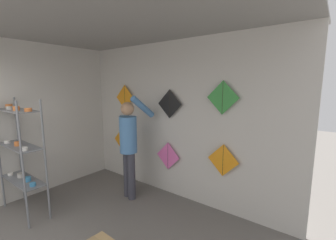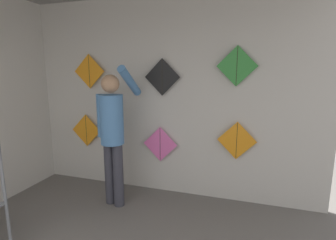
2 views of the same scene
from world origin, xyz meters
name	(u,v)px [view 2 (image 2 of 2)]	position (x,y,z in m)	size (l,w,h in m)	color
back_panel	(157,98)	(0.00, 3.32, 1.40)	(4.64, 0.06, 2.80)	beige
shopkeeper	(113,129)	(-0.40, 2.71, 1.05)	(0.46, 0.61, 1.87)	#383842
kite_0	(86,130)	(-1.17, 3.23, 0.86)	(0.51, 0.01, 0.51)	orange
kite_1	(160,144)	(0.07, 3.23, 0.74)	(0.51, 0.01, 0.51)	pink
kite_2	(237,141)	(1.15, 3.23, 0.88)	(0.51, 0.01, 0.51)	orange
kite_3	(89,71)	(-1.06, 3.23, 1.78)	(0.51, 0.01, 0.51)	orange
kite_4	(162,77)	(0.11, 3.23, 1.70)	(0.51, 0.01, 0.51)	black
kite_5	(237,66)	(1.11, 3.23, 1.85)	(0.51, 0.01, 0.51)	#338C38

